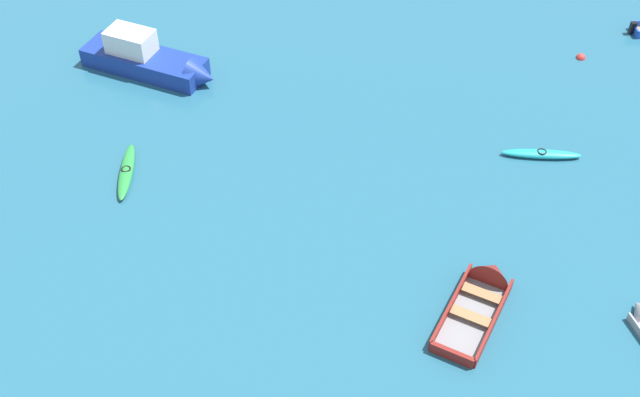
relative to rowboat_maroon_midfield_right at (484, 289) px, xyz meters
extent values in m
cube|color=gray|center=(-0.66, -0.81, -0.13)|extent=(2.95, 3.22, 0.09)
cube|color=maroon|center=(-1.18, -0.39, 0.01)|extent=(2.15, 2.60, 0.38)
cube|color=maroon|center=(-0.15, -1.23, 0.01)|extent=(2.15, 2.60, 0.38)
cube|color=maroon|center=(-1.70, -2.08, 0.01)|extent=(1.09, 0.92, 0.38)
cone|color=maroon|center=(0.42, 0.52, 0.03)|extent=(1.46, 1.39, 1.27)
cube|color=#937047|center=(-0.77, -0.94, 0.09)|extent=(1.13, 1.01, 0.03)
cube|color=#937047|center=(-0.16, -0.20, 0.09)|extent=(1.13, 1.01, 0.03)
cube|color=blue|center=(11.11, 12.22, 0.00)|extent=(0.17, 0.80, 0.35)
cube|color=black|center=(11.01, 12.23, 0.12)|extent=(0.25, 0.23, 0.49)
ellipsoid|color=teal|center=(4.12, 5.51, -0.05)|extent=(2.85, 1.19, 0.26)
torus|color=black|center=(4.12, 5.51, 0.07)|extent=(0.42, 0.42, 0.05)
cube|color=navy|center=(-9.38, 13.70, 0.20)|extent=(5.06, 4.20, 0.76)
cone|color=navy|center=(-7.22, 12.19, 0.24)|extent=(1.60, 1.68, 1.34)
cube|color=white|center=(-9.79, 13.99, 1.04)|extent=(2.15, 1.98, 0.92)
cube|color=black|center=(-9.13, 13.53, 1.23)|extent=(0.74, 0.97, 0.40)
ellipsoid|color=#288C3D|center=(-10.35, 7.54, -0.05)|extent=(0.92, 2.92, 0.26)
torus|color=black|center=(-10.35, 7.54, 0.07)|extent=(0.40, 0.40, 0.06)
sphere|color=red|center=(8.13, 10.95, -0.17)|extent=(0.39, 0.39, 0.39)
camera|label=1|loc=(-8.00, -14.39, 19.03)|focal=45.93mm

